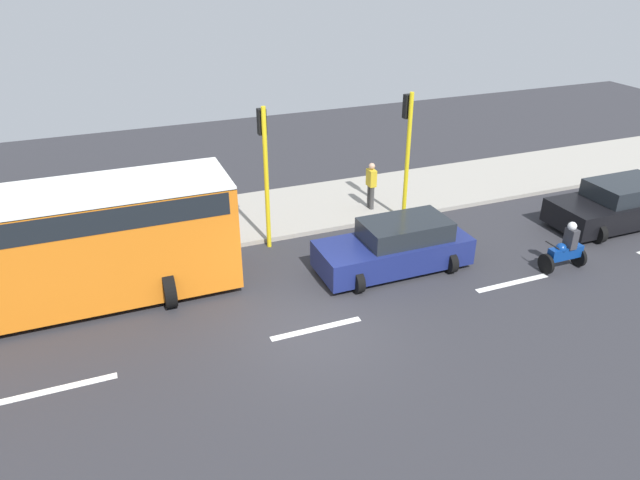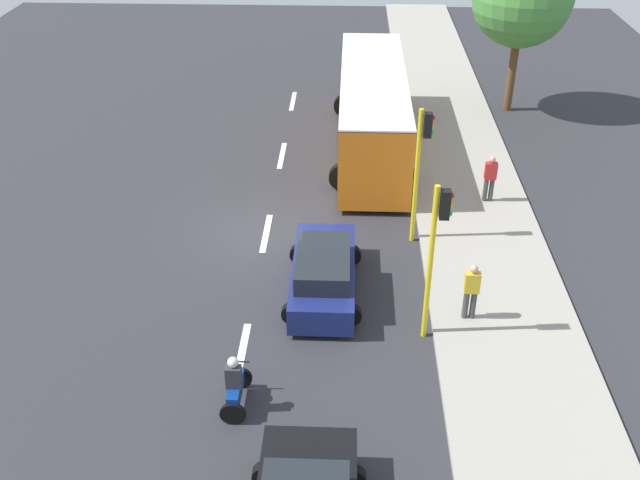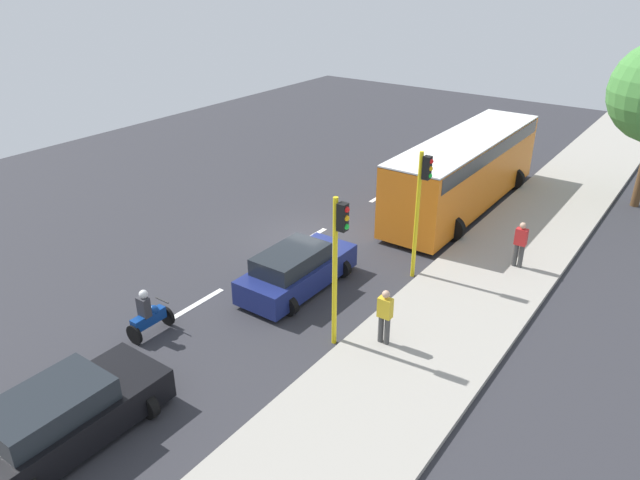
# 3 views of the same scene
# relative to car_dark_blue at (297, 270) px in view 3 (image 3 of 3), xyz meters

# --- Properties ---
(ground_plane) EXTENTS (40.00, 60.00, 0.10)m
(ground_plane) POSITION_rel_car_dark_blue_xyz_m (-2.01, 3.27, -0.76)
(ground_plane) COLOR #2D2D33
(sidewalk) EXTENTS (4.00, 60.00, 0.15)m
(sidewalk) POSITION_rel_car_dark_blue_xyz_m (4.99, 3.27, -0.64)
(sidewalk) COLOR #9E998E
(sidewalk) RESTS_ON ground
(lane_stripe_far_north) EXTENTS (0.20, 2.40, 0.01)m
(lane_stripe_far_north) POSITION_rel_car_dark_blue_xyz_m (-2.01, -8.73, -0.71)
(lane_stripe_far_north) COLOR white
(lane_stripe_far_north) RESTS_ON ground
(lane_stripe_north) EXTENTS (0.20, 2.40, 0.01)m
(lane_stripe_north) POSITION_rel_car_dark_blue_xyz_m (-2.01, -2.73, -0.71)
(lane_stripe_north) COLOR white
(lane_stripe_north) RESTS_ON ground
(lane_stripe_mid) EXTENTS (0.20, 2.40, 0.01)m
(lane_stripe_mid) POSITION_rel_car_dark_blue_xyz_m (-2.01, 3.27, -0.71)
(lane_stripe_mid) COLOR white
(lane_stripe_mid) RESTS_ON ground
(lane_stripe_south) EXTENTS (0.20, 2.40, 0.01)m
(lane_stripe_south) POSITION_rel_car_dark_blue_xyz_m (-2.01, 9.27, -0.71)
(lane_stripe_south) COLOR white
(lane_stripe_south) RESTS_ON ground
(lane_stripe_far_south) EXTENTS (0.20, 2.40, 0.01)m
(lane_stripe_far_south) POSITION_rel_car_dark_blue_xyz_m (-2.01, 15.27, -0.71)
(lane_stripe_far_south) COLOR white
(lane_stripe_far_south) RESTS_ON ground
(car_dark_blue) EXTENTS (2.19, 4.52, 1.52)m
(car_dark_blue) POSITION_rel_car_dark_blue_xyz_m (0.00, 0.00, 0.00)
(car_dark_blue) COLOR navy
(car_dark_blue) RESTS_ON ground
(car_black) EXTENTS (2.37, 4.54, 1.52)m
(car_black) POSITION_rel_car_dark_blue_xyz_m (-0.04, -8.49, 0.00)
(car_black) COLOR black
(car_black) RESTS_ON ground
(city_bus) EXTENTS (3.20, 11.00, 3.16)m
(city_bus) POSITION_rel_car_dark_blue_xyz_m (1.55, 10.02, 1.13)
(city_bus) COLOR orange
(city_bus) RESTS_ON ground
(motorcycle) EXTENTS (0.60, 1.30, 1.53)m
(motorcycle) POSITION_rel_car_dark_blue_xyz_m (-1.87, -4.61, -0.07)
(motorcycle) COLOR black
(motorcycle) RESTS_ON ground
(pedestrian_near_signal) EXTENTS (0.40, 0.24, 1.69)m
(pedestrian_near_signal) POSITION_rel_car_dark_blue_xyz_m (5.54, 5.58, 0.35)
(pedestrian_near_signal) COLOR #3F3F3F
(pedestrian_near_signal) RESTS_ON sidewalk
(pedestrian_by_tree) EXTENTS (0.40, 0.24, 1.69)m
(pedestrian_by_tree) POSITION_rel_car_dark_blue_xyz_m (3.99, -1.15, 0.35)
(pedestrian_by_tree) COLOR #3F3F3F
(pedestrian_by_tree) RESTS_ON sidewalk
(traffic_light_corner) EXTENTS (0.49, 0.24, 4.50)m
(traffic_light_corner) POSITION_rel_car_dark_blue_xyz_m (2.84, -1.81, 2.22)
(traffic_light_corner) COLOR yellow
(traffic_light_corner) RESTS_ON ground
(traffic_light_midblock) EXTENTS (0.49, 0.24, 4.50)m
(traffic_light_midblock) POSITION_rel_car_dark_blue_xyz_m (2.84, 3.04, 2.22)
(traffic_light_midblock) COLOR yellow
(traffic_light_midblock) RESTS_ON ground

